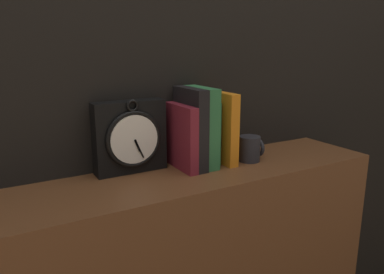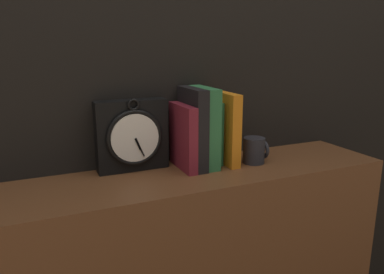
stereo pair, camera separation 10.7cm
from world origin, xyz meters
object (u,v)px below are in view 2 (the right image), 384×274
at_px(book_slot1_black, 193,128).
at_px(book_slot3_green, 212,132).
at_px(book_slot4_orange, 225,128).
at_px(book_slot0_maroon, 183,137).
at_px(clock, 132,136).
at_px(book_slot2_green, 204,127).
at_px(mug, 255,150).

height_order(book_slot1_black, book_slot3_green, book_slot1_black).
bearing_deg(book_slot4_orange, book_slot0_maroon, -179.55).
distance_m(book_slot0_maroon, book_slot4_orange, 0.14).
bearing_deg(book_slot0_maroon, book_slot3_green, 11.67).
relative_size(book_slot1_black, book_slot3_green, 1.24).
relative_size(clock, book_slot2_green, 0.90).
bearing_deg(book_slot3_green, book_slot4_orange, -31.47).
distance_m(book_slot3_green, mug, 0.15).
height_order(book_slot2_green, book_slot4_orange, book_slot2_green).
bearing_deg(book_slot2_green, book_slot1_black, -177.05).
xyz_separation_m(clock, book_slot2_green, (0.21, -0.04, 0.02)).
bearing_deg(clock, mug, -13.63).
bearing_deg(book_slot1_black, book_slot4_orange, 0.25).
bearing_deg(book_slot1_black, book_slot2_green, 2.95).
distance_m(clock, book_slot4_orange, 0.29).
relative_size(book_slot0_maroon, mug, 2.38).
bearing_deg(book_slot1_black, book_slot0_maroon, -178.90).
bearing_deg(book_slot2_green, mug, -16.38).
height_order(clock, book_slot3_green, clock).
bearing_deg(book_slot4_orange, mug, -27.35).
bearing_deg(clock, book_slot0_maroon, -18.02).
bearing_deg(clock, book_slot1_black, -14.70).
distance_m(book_slot2_green, book_slot3_green, 0.05).
xyz_separation_m(book_slot4_orange, mug, (0.09, -0.04, -0.07)).
xyz_separation_m(clock, book_slot1_black, (0.17, -0.05, 0.02)).
bearing_deg(clock, book_slot3_green, -5.53).
distance_m(book_slot1_black, book_slot3_green, 0.08).
bearing_deg(book_slot1_black, mug, -12.68).
bearing_deg(mug, book_slot1_black, 167.32).
bearing_deg(book_slot0_maroon, clock, 161.98).
relative_size(book_slot1_black, book_slot2_green, 1.00).
bearing_deg(book_slot1_black, clock, 165.30).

